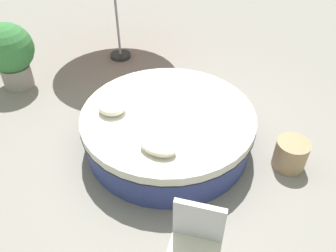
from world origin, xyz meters
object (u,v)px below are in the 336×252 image
(throw_pillow_0, at_px, (112,107))
(patio_chair, at_px, (196,241))
(side_table, at_px, (291,154))
(planter, at_px, (9,52))
(throw_pillow_1, at_px, (158,147))
(round_bed, at_px, (168,129))

(throw_pillow_0, xyz_separation_m, patio_chair, (1.87, -1.33, -0.16))
(side_table, bearing_deg, patio_chair, -106.65)
(planter, bearing_deg, throw_pillow_0, -12.32)
(planter, bearing_deg, throw_pillow_1, -15.50)
(round_bed, distance_m, patio_chair, 2.04)
(planter, xyz_separation_m, side_table, (5.09, 0.16, -0.49))
(patio_chair, distance_m, side_table, 2.17)
(throw_pillow_0, distance_m, throw_pillow_1, 1.06)
(throw_pillow_0, distance_m, patio_chair, 2.29)
(round_bed, xyz_separation_m, side_table, (1.76, 0.38, -0.10))
(patio_chair, bearing_deg, throw_pillow_0, -46.78)
(planter, bearing_deg, round_bed, -3.90)
(planter, relative_size, side_table, 2.69)
(throw_pillow_0, xyz_separation_m, side_table, (2.48, 0.73, -0.50))
(throw_pillow_1, distance_m, patio_chair, 1.28)
(throw_pillow_0, relative_size, patio_chair, 0.41)
(round_bed, xyz_separation_m, throw_pillow_0, (-0.72, -0.34, 0.40))
(throw_pillow_1, bearing_deg, patio_chair, -45.21)
(round_bed, height_order, patio_chair, patio_chair)
(throw_pillow_0, bearing_deg, throw_pillow_1, -23.58)
(patio_chair, height_order, side_table, patio_chair)
(side_table, bearing_deg, throw_pillow_0, -163.69)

